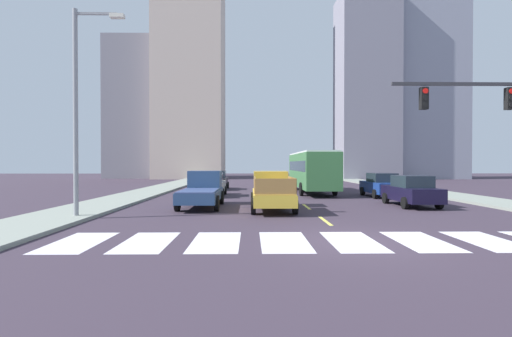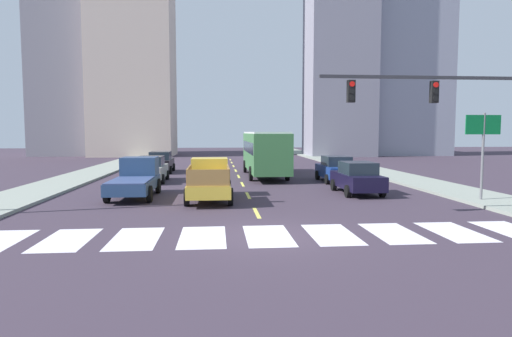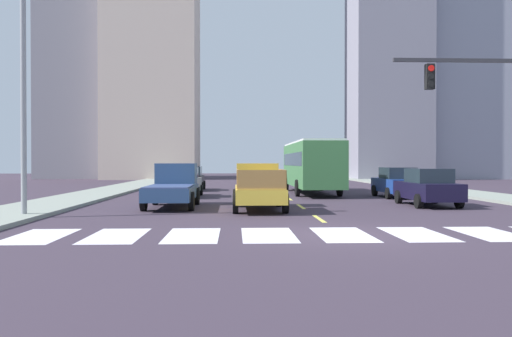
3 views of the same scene
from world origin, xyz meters
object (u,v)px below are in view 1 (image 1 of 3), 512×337
at_px(pickup_dark, 202,190).
at_px(sedan_far, 411,191).
at_px(city_bus, 311,169).
at_px(sedan_mid, 212,184).
at_px(sedan_near_right, 217,180).
at_px(sedan_near_left, 381,185).
at_px(streetlight_left, 79,103).
at_px(pickup_stakebed, 272,191).

distance_m(pickup_dark, sedan_far, 11.66).
relative_size(city_bus, sedan_far, 2.45).
height_order(sedan_mid, sedan_far, same).
xyz_separation_m(pickup_dark, sedan_far, (11.66, -0.06, -0.06)).
height_order(sedan_near_right, sedan_far, same).
distance_m(sedan_near_right, sedan_far, 18.26).
bearing_deg(sedan_near_left, pickup_dark, -155.18).
xyz_separation_m(city_bus, sedan_mid, (-7.90, -3.00, -1.09)).
distance_m(pickup_dark, streetlight_left, 7.65).
xyz_separation_m(sedan_near_right, sedan_mid, (0.24, -7.00, 0.00)).
bearing_deg(sedan_mid, sedan_near_right, 89.85).
distance_m(pickup_stakebed, sedan_near_right, 15.49).
xyz_separation_m(sedan_near_left, sedan_far, (-0.38, -5.66, 0.00)).
xyz_separation_m(pickup_stakebed, streetlight_left, (-8.46, -3.21, 4.03)).
height_order(sedan_far, streetlight_left, streetlight_left).
xyz_separation_m(pickup_stakebed, city_bus, (3.92, 10.91, 1.02)).
bearing_deg(sedan_far, streetlight_left, -163.44).
distance_m(pickup_stakebed, sedan_near_left, 10.74).
distance_m(pickup_dark, sedan_near_left, 13.27).
height_order(pickup_dark, sedan_near_left, pickup_dark).
bearing_deg(pickup_stakebed, city_bus, 69.60).
xyz_separation_m(sedan_mid, streetlight_left, (-4.48, -11.12, 4.11)).
relative_size(pickup_stakebed, pickup_dark, 1.00).
distance_m(sedan_near_left, sedan_mid, 12.28).
bearing_deg(sedan_near_left, city_bus, 136.92).
xyz_separation_m(pickup_stakebed, sedan_far, (7.87, 1.22, -0.08)).
bearing_deg(streetlight_left, sedan_near_right, 76.81).
bearing_deg(pickup_dark, sedan_mid, 90.20).
relative_size(sedan_near_right, sedan_far, 1.00).
relative_size(pickup_dark, sedan_mid, 1.18).
bearing_deg(sedan_near_left, sedan_near_right, 147.11).
bearing_deg(sedan_near_left, sedan_mid, 175.07).
xyz_separation_m(city_bus, streetlight_left, (-12.38, -14.12, 3.02)).
xyz_separation_m(city_bus, sedan_near_right, (-8.14, 4.00, -1.09)).
distance_m(sedan_near_right, streetlight_left, 19.06).
distance_m(city_bus, sedan_mid, 8.52).
bearing_deg(pickup_dark, sedan_near_left, 23.43).
height_order(pickup_stakebed, sedan_near_left, pickup_stakebed).
distance_m(pickup_stakebed, sedan_mid, 8.85).
distance_m(sedan_near_right, sedan_near_left, 14.83).
height_order(pickup_dark, sedan_far, pickup_dark).
xyz_separation_m(sedan_mid, sedan_far, (11.85, -6.69, 0.00)).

